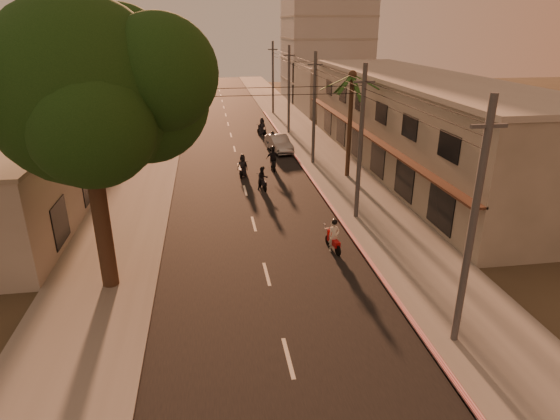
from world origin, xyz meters
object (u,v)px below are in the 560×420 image
(scooter_red, at_px, (334,237))
(palm_tree, at_px, (352,81))
(scooter_mid_a, at_px, (263,179))
(parked_car, at_px, (279,143))
(scooter_far_a, at_px, (243,166))
(scooter_far_b, at_px, (273,141))
(broadleaf_tree, at_px, (94,92))
(scooter_mid_b, at_px, (273,159))
(scooter_far_c, at_px, (262,127))

(scooter_red, bearing_deg, palm_tree, 61.53)
(scooter_mid_a, bearing_deg, parked_car, 64.47)
(scooter_far_a, bearing_deg, scooter_far_b, 84.27)
(scooter_mid_a, distance_m, scooter_far_b, 11.32)
(broadleaf_tree, xyz_separation_m, scooter_far_a, (6.73, 15.19, -7.67))
(scooter_mid_b, bearing_deg, palm_tree, -25.73)
(parked_car, relative_size, scooter_far_c, 2.54)
(scooter_far_c, bearing_deg, scooter_mid_b, -115.52)
(scooter_far_b, bearing_deg, scooter_mid_a, -80.13)
(scooter_red, distance_m, parked_car, 20.56)
(broadleaf_tree, distance_m, scooter_mid_b, 20.43)
(scooter_mid_b, height_order, scooter_far_a, scooter_mid_b)
(scooter_mid_b, xyz_separation_m, scooter_far_c, (0.62, 12.69, -0.03))
(scooter_mid_a, relative_size, scooter_far_c, 0.93)
(palm_tree, distance_m, parked_car, 11.34)
(scooter_far_b, bearing_deg, scooter_far_a, -92.03)
(scooter_mid_a, bearing_deg, scooter_far_b, 67.80)
(palm_tree, distance_m, scooter_far_a, 10.21)
(broadleaf_tree, relative_size, palm_tree, 1.48)
(scooter_red, distance_m, scooter_mid_a, 10.48)
(palm_tree, relative_size, scooter_red, 4.57)
(broadleaf_tree, relative_size, scooter_far_b, 6.86)
(scooter_mid_b, bearing_deg, broadleaf_tree, -118.20)
(scooter_far_a, height_order, scooter_far_b, scooter_far_b)
(broadleaf_tree, xyz_separation_m, scooter_far_b, (10.12, 23.05, -7.66))
(palm_tree, xyz_separation_m, scooter_mid_b, (-5.36, 2.70, -6.27))
(scooter_mid_b, distance_m, scooter_far_a, 2.87)
(scooter_mid_a, relative_size, scooter_mid_b, 0.86)
(scooter_far_c, bearing_deg, scooter_far_a, -125.34)
(broadleaf_tree, xyz_separation_m, palm_tree, (14.61, 13.86, -1.33))
(broadleaf_tree, height_order, scooter_red, broadleaf_tree)
(parked_car, bearing_deg, broadleaf_tree, -122.98)
(parked_car, bearing_deg, scooter_far_b, 116.69)
(scooter_far_a, bearing_deg, scooter_mid_a, -52.78)
(broadleaf_tree, height_order, scooter_far_c, broadleaf_tree)
(scooter_far_a, distance_m, scooter_far_c, 14.41)
(palm_tree, height_order, scooter_far_b, palm_tree)
(parked_car, bearing_deg, scooter_far_c, 88.56)
(parked_car, bearing_deg, scooter_far_a, -126.12)
(scooter_far_a, xyz_separation_m, scooter_far_c, (3.15, 14.06, 0.05))
(broadleaf_tree, bearing_deg, parked_car, 64.57)
(palm_tree, xyz_separation_m, scooter_far_b, (-4.49, 9.19, -6.34))
(palm_tree, xyz_separation_m, parked_car, (-4.00, 8.47, -6.40))
(broadleaf_tree, bearing_deg, scooter_far_c, 71.34)
(scooter_mid_a, bearing_deg, scooter_far_c, 72.67)
(scooter_mid_a, height_order, scooter_far_c, scooter_far_c)
(broadleaf_tree, height_order, parked_car, broadleaf_tree)
(scooter_red, height_order, scooter_far_a, scooter_red)
(palm_tree, bearing_deg, scooter_mid_a, -164.28)
(scooter_mid_a, xyz_separation_m, scooter_far_c, (2.00, 17.29, 0.07))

